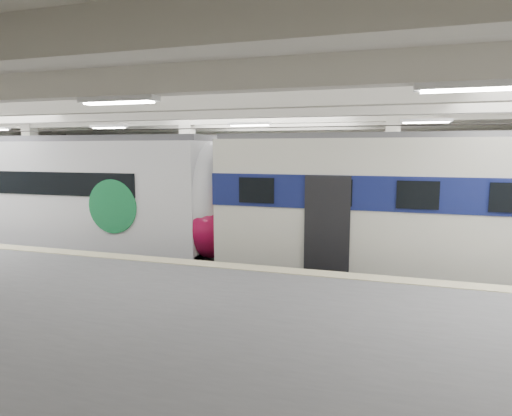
% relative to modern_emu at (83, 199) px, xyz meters
% --- Properties ---
extents(station_hall, '(36.00, 24.00, 5.75)m').
position_rel_modern_emu_xyz_m(station_hall, '(5.83, -1.74, 1.04)').
color(station_hall, black).
rests_on(station_hall, ground).
extents(modern_emu, '(13.94, 2.88, 4.49)m').
position_rel_modern_emu_xyz_m(modern_emu, '(0.00, 0.00, 0.00)').
color(modern_emu, white).
rests_on(modern_emu, ground).
extents(older_rer, '(13.61, 3.00, 4.48)m').
position_rel_modern_emu_xyz_m(older_rer, '(12.51, 0.00, 0.14)').
color(older_rer, silver).
rests_on(older_rer, ground).
extents(far_train, '(13.22, 2.77, 4.25)m').
position_rel_modern_emu_xyz_m(far_train, '(-1.78, 5.50, -0.01)').
color(far_train, white).
rests_on(far_train, ground).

